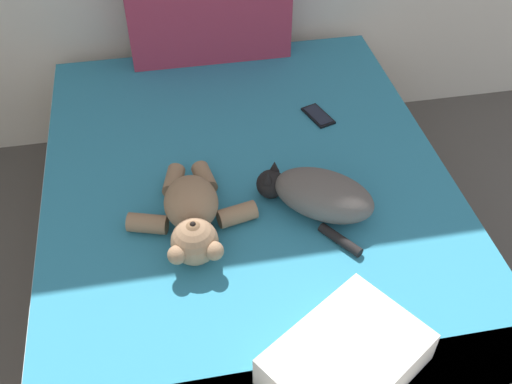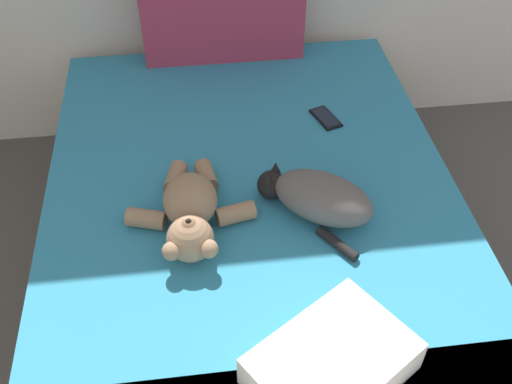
# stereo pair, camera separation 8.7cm
# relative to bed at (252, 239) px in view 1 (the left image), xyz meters

# --- Properties ---
(bed) EXTENTS (1.50, 2.03, 0.51)m
(bed) POSITION_rel_bed_xyz_m (0.00, 0.00, 0.00)
(bed) COLOR olive
(bed) RESTS_ON ground_plane
(patterned_cushion) EXTENTS (0.71, 0.14, 0.51)m
(patterned_cushion) POSITION_rel_bed_xyz_m (-0.02, 0.92, 0.51)
(patterned_cushion) COLOR #A5334C
(patterned_cushion) RESTS_ON bed
(cat) EXTENTS (0.40, 0.40, 0.15)m
(cat) POSITION_rel_bed_xyz_m (0.20, -0.14, 0.33)
(cat) COLOR #59514C
(cat) RESTS_ON bed
(teddy_bear) EXTENTS (0.43, 0.48, 0.16)m
(teddy_bear) POSITION_rel_bed_xyz_m (-0.22, -0.15, 0.32)
(teddy_bear) COLOR #937051
(teddy_bear) RESTS_ON bed
(cell_phone) EXTENTS (0.12, 0.16, 0.01)m
(cell_phone) POSITION_rel_bed_xyz_m (0.34, 0.38, 0.26)
(cell_phone) COLOR black
(cell_phone) RESTS_ON bed
(throw_pillow) EXTENTS (0.49, 0.45, 0.11)m
(throw_pillow) POSITION_rel_bed_xyz_m (0.12, -0.73, 0.31)
(throw_pillow) COLOR white
(throw_pillow) RESTS_ON bed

